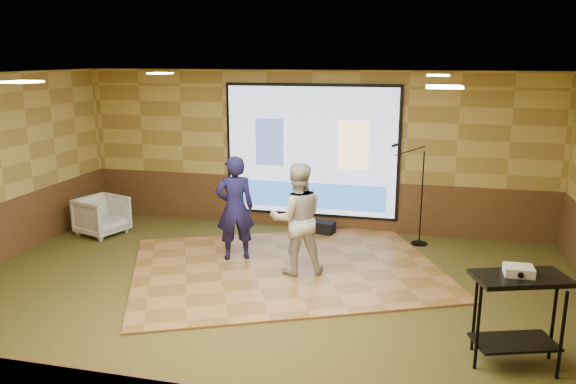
% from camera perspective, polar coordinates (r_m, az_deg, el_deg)
% --- Properties ---
extents(ground, '(9.00, 9.00, 0.00)m').
position_cam_1_polar(ground, '(7.81, -2.83, -10.90)').
color(ground, '#303819').
rests_on(ground, ground).
extents(room_shell, '(9.04, 7.04, 3.02)m').
position_cam_1_polar(room_shell, '(7.20, -3.02, 4.45)').
color(room_shell, tan).
rests_on(room_shell, ground).
extents(wainscot_back, '(9.00, 0.04, 0.95)m').
position_cam_1_polar(wainscot_back, '(10.84, 2.34, -1.16)').
color(wainscot_back, '#4E2E1A').
rests_on(wainscot_back, ground).
extents(projector_screen, '(3.32, 0.06, 2.52)m').
position_cam_1_polar(projector_screen, '(10.59, 2.34, 4.02)').
color(projector_screen, black).
rests_on(projector_screen, room_shell).
extents(downlight_nw, '(0.32, 0.32, 0.02)m').
position_cam_1_polar(downlight_nw, '(9.60, -12.86, 11.68)').
color(downlight_nw, '#FFEDBF').
rests_on(downlight_nw, room_shell).
extents(downlight_ne, '(0.32, 0.32, 0.02)m').
position_cam_1_polar(downlight_ne, '(8.61, 14.99, 11.38)').
color(downlight_ne, '#FFEDBF').
rests_on(downlight_ne, room_shell).
extents(downlight_sw, '(0.32, 0.32, 0.02)m').
position_cam_1_polar(downlight_sw, '(6.80, -25.39, 10.07)').
color(downlight_sw, '#FFEDBF').
rests_on(downlight_sw, room_shell).
extents(downlight_se, '(0.32, 0.32, 0.02)m').
position_cam_1_polar(downlight_se, '(5.32, 15.59, 10.24)').
color(downlight_se, '#FFEDBF').
rests_on(downlight_se, room_shell).
extents(dance_floor, '(5.71, 5.16, 0.03)m').
position_cam_1_polar(dance_floor, '(8.86, -0.19, -7.70)').
color(dance_floor, '#A6703D').
rests_on(dance_floor, ground).
extents(player_left, '(0.73, 0.64, 1.69)m').
position_cam_1_polar(player_left, '(9.00, -5.41, -1.63)').
color(player_left, '#171441').
rests_on(player_left, dance_floor).
extents(player_right, '(1.00, 0.90, 1.69)m').
position_cam_1_polar(player_right, '(8.37, 0.93, -2.74)').
color(player_right, '#BDB6AC').
rests_on(player_right, dance_floor).
extents(av_table, '(0.96, 0.51, 1.01)m').
position_cam_1_polar(av_table, '(6.49, 22.37, -10.28)').
color(av_table, black).
rests_on(av_table, ground).
extents(projector, '(0.29, 0.25, 0.10)m').
position_cam_1_polar(projector, '(6.38, 22.39, -7.39)').
color(projector, white).
rests_on(projector, av_table).
extents(mic_stand, '(0.70, 0.29, 1.79)m').
position_cam_1_polar(mic_stand, '(10.11, 13.00, -2.51)').
color(mic_stand, black).
rests_on(mic_stand, ground).
extents(banquet_chair, '(0.99, 0.98, 0.72)m').
position_cam_1_polar(banquet_chair, '(10.97, -18.38, -2.32)').
color(banquet_chair, gray).
rests_on(banquet_chair, ground).
extents(duffel_bag, '(0.45, 0.35, 0.25)m').
position_cam_1_polar(duffel_bag, '(10.49, 3.63, -3.68)').
color(duffel_bag, black).
rests_on(duffel_bag, ground).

